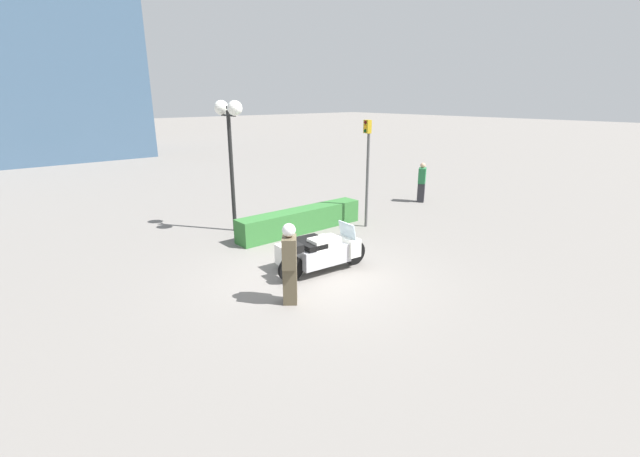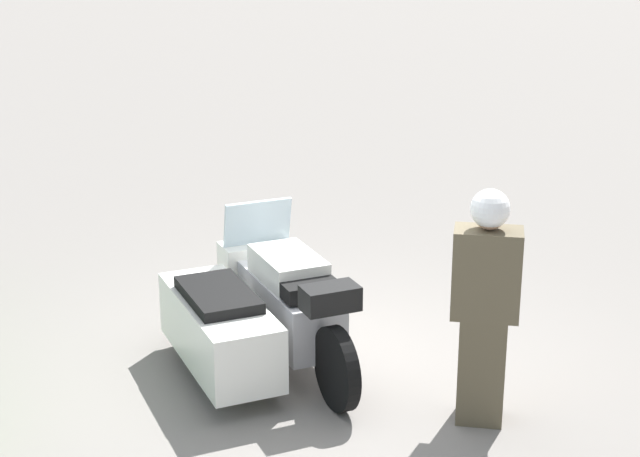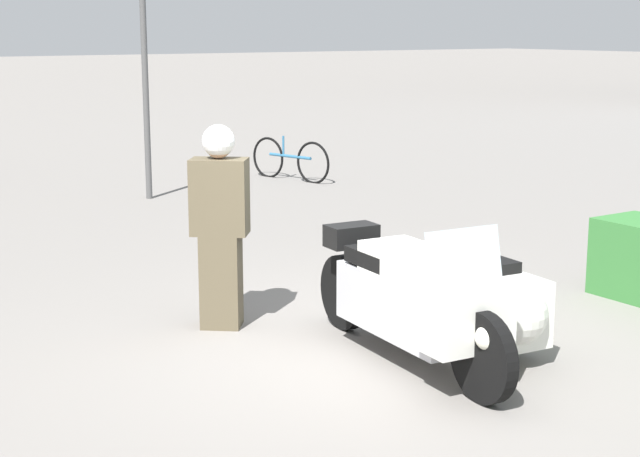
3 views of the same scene
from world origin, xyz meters
name	(u,v)px [view 2 (image 2 of 3)]	position (x,y,z in m)	size (l,w,h in m)	color
ground_plane	(327,374)	(0.00, 0.00, 0.00)	(160.00, 160.00, 0.00)	slate
police_motorcycle	(250,308)	(0.50, 0.43, 0.46)	(2.50, 1.36, 1.15)	black
officer_rider	(485,302)	(-1.13, -0.61, 0.90)	(0.51, 0.54, 1.70)	brown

